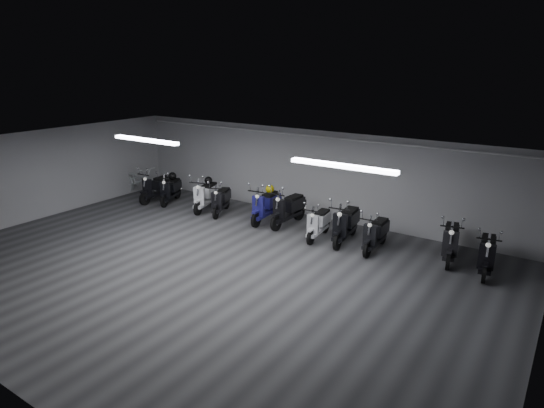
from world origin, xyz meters
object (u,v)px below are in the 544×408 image
Objects in this scene: scooter_10 at (488,247)px; bicycle at (138,178)px; helmet_1 at (172,176)px; helmet_2 at (270,189)px; scooter_9 at (451,235)px; helmet_0 at (208,180)px; scooter_2 at (205,191)px; scooter_5 at (288,203)px; scooter_0 at (156,183)px; scooter_7 at (346,218)px; scooter_1 at (170,186)px; scooter_3 at (221,196)px; scooter_8 at (376,228)px; scooter_6 at (319,218)px; scooter_4 at (266,200)px.

bicycle is at bearing 172.35° from scooter_10.
helmet_2 is at bearing 3.75° from helmet_1.
helmet_0 is (-7.99, -0.04, 0.30)m from scooter_9.
scooter_5 is at bearing -11.23° from scooter_2.
helmet_0 is at bearing 9.19° from scooter_0.
helmet_2 is (-6.48, 0.42, 0.35)m from scooter_10.
scooter_5 reaches higher than bicycle.
scooter_1 is at bearing 173.91° from scooter_7.
scooter_1 reaches higher than scooter_3.
scooter_8 is at bearing 175.60° from scooter_10.
scooter_9 is 9.61m from helmet_1.
scooter_9 reaches higher than helmet_2.
scooter_6 is (6.04, -0.16, -0.03)m from scooter_1.
scooter_10 is at bearing -5.37° from scooter_7.
scooter_7 is at bearing -1.74° from helmet_1.
scooter_7 is at bearing -85.62° from bicycle.
scooter_4 reaches higher than scooter_6.
scooter_2 is at bearing -170.09° from helmet_2.
scooter_7 is 1.13× the size of scooter_8.
helmet_1 is (-7.80, 0.32, 0.30)m from scooter_8.
scooter_5 is at bearing 165.51° from scooter_7.
scooter_3 is 1.68m from scooter_4.
bicycle is 12.14m from scooter_10.
scooter_5 is at bearing -15.12° from scooter_3.
scooter_2 is 0.39m from helmet_0.
bicycle is at bearing 170.67° from scooter_0.
scooter_0 is at bearing 168.51° from scooter_1.
helmet_2 is at bearing 170.24° from scooter_5.
scooter_7 is at bearing 171.99° from scooter_8.
scooter_2 is at bearing 2.58° from scooter_0.
scooter_5 is 4.82m from helmet_1.
scooter_1 is 0.37m from helmet_1.
helmet_2 is (-5.58, 0.13, 0.32)m from scooter_9.
scooter_9 is at bearing 1.06° from scooter_7.
scooter_0 is at bearing 161.43° from scooter_3.
scooter_5 reaches higher than scooter_9.
scooter_1 is 4.74m from scooter_5.
helmet_1 is at bearing 154.27° from scooter_3.
scooter_6 is at bearing -23.20° from scooter_1.
scooter_8 reaches higher than scooter_6.
scooter_4 reaches higher than scooter_0.
scooter_6 is at bearing -86.87° from bicycle.
scooter_10 is at bearing -0.06° from scooter_5.
scooter_10 is (4.38, 0.22, 0.05)m from scooter_6.
scooter_2 is 6.59× the size of helmet_2.
scooter_1 is at bearing 172.69° from scooter_6.
scooter_7 reaches higher than scooter_8.
bicycle reaches higher than scooter_8.
scooter_8 is 0.81× the size of bicycle.
scooter_8 is 6.12× the size of helmet_2.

